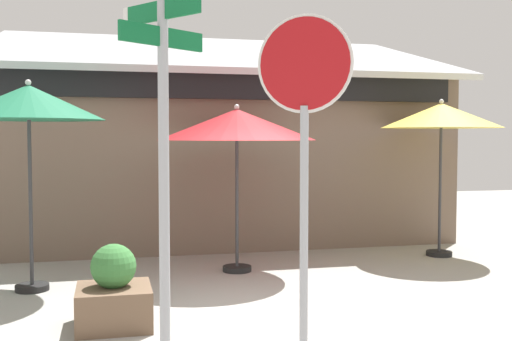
% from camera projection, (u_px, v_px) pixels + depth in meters
% --- Properties ---
extents(ground_plane, '(28.00, 28.00, 0.10)m').
position_uv_depth(ground_plane, '(268.00, 317.00, 7.15)').
color(ground_plane, '#9E9B93').
extents(cafe_building, '(9.02, 4.82, 4.46)m').
position_uv_depth(cafe_building, '(220.00, 152.00, 12.82)').
color(cafe_building, '#705B4C').
rests_on(cafe_building, ground).
extents(street_sign_post, '(0.73, 0.78, 3.19)m').
position_uv_depth(street_sign_post, '(163.00, 149.00, 5.11)').
color(street_sign_post, '#A8AAB2').
rests_on(street_sign_post, ground).
extents(stop_sign, '(0.68, 0.46, 3.04)m').
position_uv_depth(stop_sign, '(304.00, 126.00, 4.99)').
color(stop_sign, '#A8AAB2').
rests_on(stop_sign, ground).
extents(patio_umbrella_forest_green_left, '(1.98, 1.98, 2.81)m').
position_uv_depth(patio_umbrella_forest_green_left, '(29.00, 104.00, 8.07)').
color(patio_umbrella_forest_green_left, black).
rests_on(patio_umbrella_forest_green_left, ground).
extents(patio_umbrella_crimson_center, '(2.40, 2.40, 2.55)m').
position_uv_depth(patio_umbrella_crimson_center, '(237.00, 126.00, 9.26)').
color(patio_umbrella_crimson_center, black).
rests_on(patio_umbrella_crimson_center, ground).
extents(patio_umbrella_mustard_right, '(2.05, 2.05, 2.70)m').
position_uv_depth(patio_umbrella_mustard_right, '(441.00, 117.00, 10.49)').
color(patio_umbrella_mustard_right, black).
rests_on(patio_umbrella_mustard_right, ground).
extents(sidewalk_planter, '(0.79, 0.79, 0.90)m').
position_uv_depth(sidewalk_planter, '(114.00, 295.00, 6.62)').
color(sidewalk_planter, brown).
rests_on(sidewalk_planter, ground).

